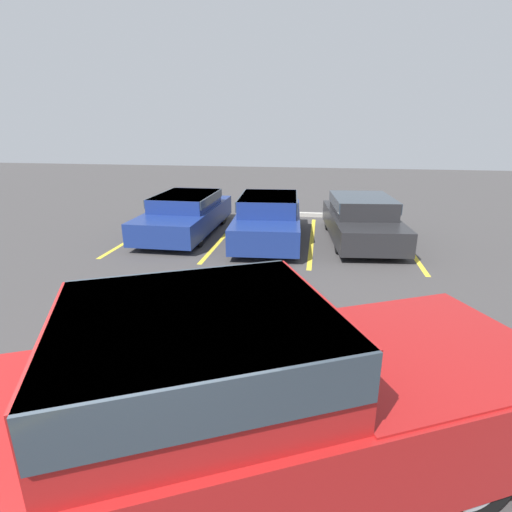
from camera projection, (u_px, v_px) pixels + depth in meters
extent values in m
cube|color=yellow|center=(143.00, 232.00, 12.51)|extent=(0.12, 5.28, 0.01)
cube|color=yellow|center=(224.00, 236.00, 12.12)|extent=(0.12, 5.28, 0.01)
cube|color=yellow|center=(312.00, 240.00, 11.72)|extent=(0.12, 5.28, 0.01)
cube|color=yellow|center=(405.00, 244.00, 11.33)|extent=(0.12, 5.28, 0.01)
cube|color=#A51919|center=(235.00, 422.00, 3.53)|extent=(6.25, 4.37, 0.90)
cube|color=#A51919|center=(197.00, 349.00, 3.20)|extent=(2.73, 2.58, 0.68)
cube|color=#2D3842|center=(196.00, 332.00, 3.15)|extent=(2.72, 2.62, 0.38)
cube|color=#A51919|center=(421.00, 350.00, 3.91)|extent=(2.82, 2.68, 0.13)
cube|color=silver|center=(491.00, 394.00, 4.41)|extent=(1.06, 1.92, 0.28)
cylinder|color=black|center=(363.00, 365.00, 4.83)|extent=(0.94, 0.68, 0.88)
cylinder|color=#ADADB2|center=(363.00, 365.00, 4.83)|extent=(0.59, 0.52, 0.48)
cylinder|color=black|center=(465.00, 471.00, 3.36)|extent=(0.94, 0.68, 0.88)
cylinder|color=#ADADB2|center=(465.00, 471.00, 3.36)|extent=(0.59, 0.52, 0.48)
cylinder|color=black|center=(36.00, 425.00, 3.87)|extent=(0.94, 0.68, 0.88)
cylinder|color=#ADADB2|center=(36.00, 425.00, 3.87)|extent=(0.59, 0.52, 0.48)
cube|color=navy|center=(186.00, 218.00, 12.32)|extent=(1.83, 4.69, 0.62)
cube|color=navy|center=(186.00, 201.00, 12.24)|extent=(1.61, 2.44, 0.41)
cube|color=#2D3842|center=(186.00, 198.00, 12.22)|extent=(1.68, 2.39, 0.24)
cylinder|color=black|center=(198.00, 235.00, 10.98)|extent=(0.21, 0.64, 0.64)
cylinder|color=#ADADB2|center=(198.00, 235.00, 10.98)|extent=(0.22, 0.35, 0.35)
cylinder|color=black|center=(144.00, 233.00, 11.22)|extent=(0.21, 0.64, 0.64)
cylinder|color=#ADADB2|center=(144.00, 233.00, 11.22)|extent=(0.22, 0.35, 0.35)
cylinder|color=black|center=(222.00, 215.00, 13.52)|extent=(0.21, 0.64, 0.64)
cylinder|color=#ADADB2|center=(222.00, 215.00, 13.52)|extent=(0.22, 0.35, 0.35)
cylinder|color=black|center=(177.00, 213.00, 13.76)|extent=(0.21, 0.64, 0.64)
cylinder|color=#ADADB2|center=(177.00, 213.00, 13.76)|extent=(0.22, 0.35, 0.35)
cube|color=navy|center=(268.00, 223.00, 11.57)|extent=(2.07, 4.55, 0.65)
cube|color=navy|center=(269.00, 204.00, 11.48)|extent=(1.72, 2.41, 0.47)
cube|color=#2D3842|center=(269.00, 200.00, 11.45)|extent=(1.78, 2.37, 0.28)
cylinder|color=black|center=(295.00, 242.00, 10.34)|extent=(0.25, 0.64, 0.63)
cylinder|color=#ADADB2|center=(295.00, 242.00, 10.34)|extent=(0.24, 0.36, 0.35)
cylinder|color=black|center=(236.00, 241.00, 10.47)|extent=(0.25, 0.64, 0.63)
cylinder|color=#ADADB2|center=(236.00, 241.00, 10.47)|extent=(0.24, 0.36, 0.35)
cylinder|color=black|center=(295.00, 220.00, 12.78)|extent=(0.25, 0.64, 0.63)
cylinder|color=#ADADB2|center=(295.00, 220.00, 12.78)|extent=(0.24, 0.36, 0.35)
cylinder|color=black|center=(247.00, 219.00, 12.91)|extent=(0.25, 0.64, 0.63)
cylinder|color=#ADADB2|center=(247.00, 219.00, 12.91)|extent=(0.24, 0.36, 0.35)
cube|color=#232326|center=(361.00, 225.00, 11.50)|extent=(2.18, 4.47, 0.61)
cube|color=#232326|center=(362.00, 205.00, 11.41)|extent=(1.77, 2.38, 0.49)
cube|color=#2D3842|center=(362.00, 202.00, 11.38)|extent=(1.83, 2.35, 0.29)
cylinder|color=black|center=(399.00, 243.00, 10.32)|extent=(0.29, 0.64, 0.62)
cylinder|color=#ADADB2|center=(399.00, 243.00, 10.32)|extent=(0.28, 0.36, 0.34)
cylinder|color=black|center=(341.00, 242.00, 10.41)|extent=(0.29, 0.64, 0.62)
cylinder|color=#ADADB2|center=(341.00, 242.00, 10.41)|extent=(0.28, 0.36, 0.34)
cylinder|color=black|center=(377.00, 221.00, 12.69)|extent=(0.29, 0.64, 0.62)
cylinder|color=#ADADB2|center=(377.00, 221.00, 12.69)|extent=(0.28, 0.36, 0.34)
cylinder|color=black|center=(330.00, 220.00, 12.78)|extent=(0.29, 0.64, 0.62)
cylinder|color=#ADADB2|center=(330.00, 220.00, 12.78)|extent=(0.28, 0.36, 0.34)
cube|color=#B7B2A8|center=(324.00, 215.00, 14.59)|extent=(2.00, 0.20, 0.14)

